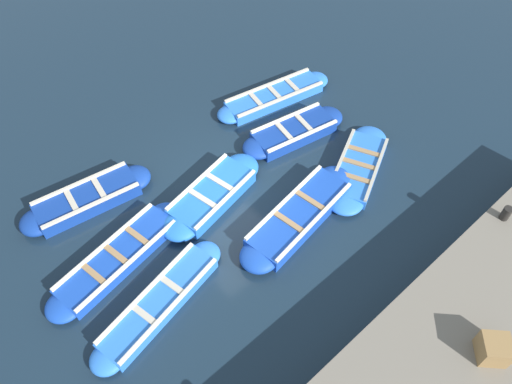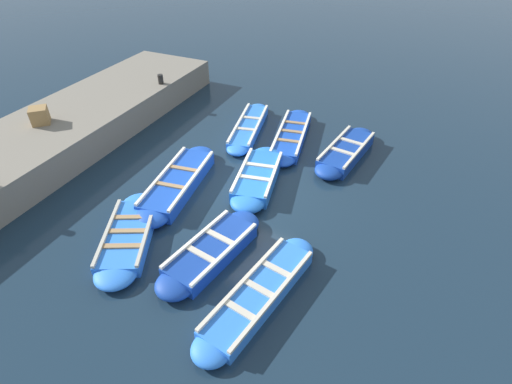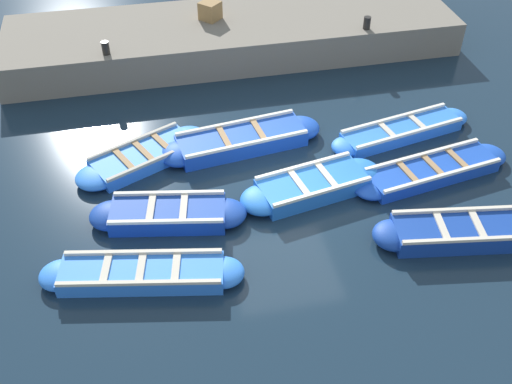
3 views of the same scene
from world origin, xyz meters
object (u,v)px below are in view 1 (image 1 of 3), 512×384
at_px(boat_drifting, 358,168).
at_px(boat_end_of_row, 160,303).
at_px(boat_outer_right, 87,199).
at_px(wooden_crate, 494,349).
at_px(boat_centre, 212,195).
at_px(boat_bow_out, 118,258).
at_px(boat_near_quay, 274,97).
at_px(boat_tucked, 299,216).
at_px(bollard_north, 506,213).
at_px(boat_mid_row, 294,132).

xyz_separation_m(boat_drifting, boat_end_of_row, (0.26, 6.19, -0.00)).
height_order(boat_outer_right, boat_end_of_row, boat_outer_right).
bearing_deg(boat_outer_right, boat_drifting, -122.66).
bearing_deg(wooden_crate, boat_centre, 9.47).
distance_m(boat_bow_out, boat_near_quay, 6.77).
bearing_deg(boat_tucked, bollard_north, -139.47).
bearing_deg(boat_centre, boat_drifting, -117.63).
bearing_deg(boat_drifting, boat_bow_out, 73.65).
bearing_deg(bollard_north, boat_mid_row, 10.06).
bearing_deg(boat_near_quay, wooden_crate, 163.12).
distance_m(boat_tucked, boat_mid_row, 2.93).
distance_m(boat_near_quay, boat_outer_right, 6.21).
relative_size(boat_drifting, boat_end_of_row, 0.89).
height_order(boat_tucked, boat_centre, boat_tucked).
height_order(boat_mid_row, boat_outer_right, boat_outer_right).
relative_size(bollard_north, wooden_crate, 0.68).
bearing_deg(boat_drifting, wooden_crate, 155.17).
relative_size(boat_drifting, boat_centre, 1.00).
relative_size(boat_mid_row, boat_centre, 0.97).
bearing_deg(bollard_north, wooden_crate, 116.81).
distance_m(boat_bow_out, boat_mid_row, 5.92).
bearing_deg(bollard_north, boat_centre, 37.57).
bearing_deg(boat_mid_row, boat_tucked, 138.29).
bearing_deg(boat_near_quay, boat_centre, 114.82).
distance_m(boat_tucked, boat_end_of_row, 3.90).
xyz_separation_m(boat_drifting, boat_outer_right, (3.80, 5.93, 0.04)).
height_order(boat_bow_out, bollard_north, bollard_north).
height_order(boat_tucked, boat_near_quay, boat_tucked).
bearing_deg(boat_near_quay, boat_mid_row, 157.08).
relative_size(boat_near_quay, bollard_north, 11.12).
bearing_deg(boat_tucked, boat_near_quay, -35.06).
relative_size(boat_tucked, boat_end_of_row, 1.06).
bearing_deg(boat_end_of_row, boat_bow_out, 2.81).
bearing_deg(boat_end_of_row, wooden_crate, -144.22).
height_order(boat_drifting, boat_end_of_row, boat_drifting).
bearing_deg(wooden_crate, boat_tucked, -0.48).
bearing_deg(boat_near_quay, bollard_north, -177.02).
distance_m(boat_mid_row, boat_outer_right, 5.83).
bearing_deg(boat_end_of_row, boat_tucked, -95.38).
bearing_deg(boat_outer_right, boat_near_quay, -92.06).
xyz_separation_m(boat_outer_right, wooden_crate, (-8.87, -3.58, 1.04)).
bearing_deg(boat_tucked, boat_outer_right, 42.87).
distance_m(boat_near_quay, boat_end_of_row, 7.27).
relative_size(boat_end_of_row, bollard_north, 11.00).
xyz_separation_m(boat_bow_out, boat_centre, (-0.01, -2.77, 0.03)).
distance_m(boat_bow_out, boat_centre, 2.77).
distance_m(boat_mid_row, boat_end_of_row, 6.12).
distance_m(boat_tucked, boat_near_quay, 4.50).
bearing_deg(boat_bow_out, boat_near_quay, -75.14).
height_order(boat_end_of_row, bollard_north, bollard_north).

